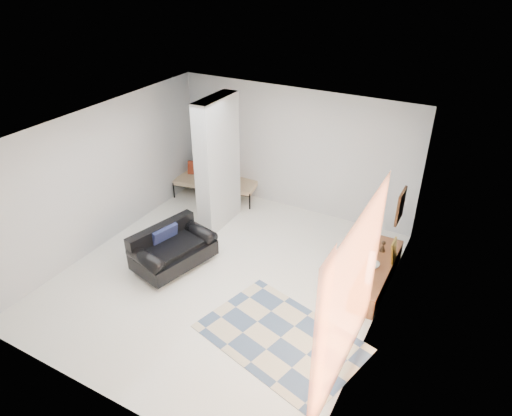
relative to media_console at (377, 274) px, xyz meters
The scene contains 17 objects.
floor 2.77m from the media_console, 155.61° to the right, with size 6.00×6.00×0.00m, color white.
ceiling 3.79m from the media_console, 155.61° to the right, with size 6.00×6.00×0.00m, color white.
wall_back 3.35m from the media_console, 143.61° to the left, with size 6.00×6.00×0.00m, color silver.
wall_front 4.99m from the media_console, 121.31° to the right, with size 6.00×6.00×0.00m, color silver.
wall_left 5.52m from the media_console, 167.77° to the right, with size 6.00×6.00×0.00m, color silver.
wall_right 1.67m from the media_console, 78.62° to the right, with size 6.00×6.00×0.00m, color silver.
partition_column 3.84m from the media_console, behind, with size 0.35×1.20×2.80m, color #B1B6B8.
hallway_door 5.03m from the media_console, 158.53° to the left, with size 0.85×0.06×2.04m, color silver.
curtain 2.61m from the media_console, 86.26° to the right, with size 2.55×2.55×0.00m, color #FF7843.
wall_art 1.46m from the media_console, ahead, with size 0.04×0.45×0.55m, color #3D2110.
media_console is the anchor object (origin of this frame).
loveseat 3.81m from the media_console, 160.03° to the right, with size 1.21×1.67×0.76m.
daybed 4.62m from the media_console, 161.37° to the left, with size 2.08×1.21×0.77m.
area_rug 2.25m from the media_console, 114.25° to the right, with size 2.44×1.62×0.01m, color beige.
cylinder_lamp 0.75m from the media_console, 92.04° to the right, with size 0.11×0.11×0.60m, color white.
bronze_figurine 0.55m from the media_console, 96.32° to the left, with size 0.11×0.11×0.22m, color #302115, non-canonical shape.
vase 0.32m from the media_console, 115.57° to the right, with size 0.19×0.19×0.20m, color white.
Camera 1 is at (3.72, -5.62, 5.28)m, focal length 32.00 mm.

